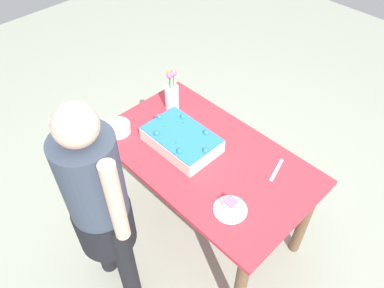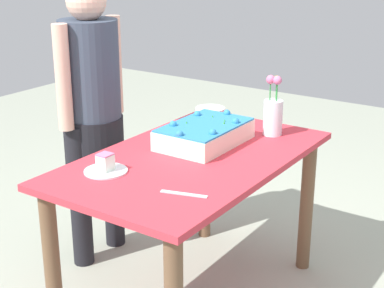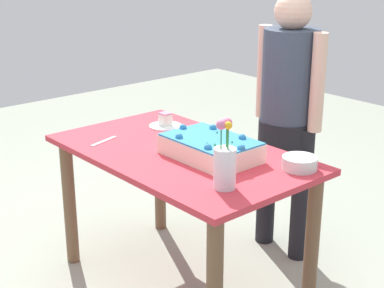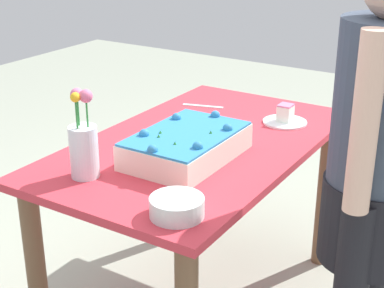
{
  "view_description": "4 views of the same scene",
  "coord_description": "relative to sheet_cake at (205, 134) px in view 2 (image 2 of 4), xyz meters",
  "views": [
    {
      "loc": [
        -1.04,
        1.13,
        2.42
      ],
      "look_at": [
        0.09,
        0.03,
        0.81
      ],
      "focal_mm": 35.0,
      "sensor_mm": 36.0,
      "label": 1
    },
    {
      "loc": [
        -2.05,
        -1.39,
        1.67
      ],
      "look_at": [
        0.05,
        0.04,
        0.79
      ],
      "focal_mm": 55.0,
      "sensor_mm": 36.0,
      "label": 2
    },
    {
      "loc": [
        2.1,
        -1.74,
        1.73
      ],
      "look_at": [
        0.15,
        -0.05,
        0.84
      ],
      "focal_mm": 55.0,
      "sensor_mm": 36.0,
      "label": 3
    },
    {
      "loc": [
        1.79,
        1.09,
        1.58
      ],
      "look_at": [
        0.06,
        0.0,
        0.77
      ],
      "focal_mm": 55.0,
      "sensor_mm": 36.0,
      "label": 4
    }
  ],
  "objects": [
    {
      "name": "dining_table",
      "position": [
        -0.16,
        -0.05,
        -0.18
      ],
      "size": [
        1.33,
        0.78,
        0.75
      ],
      "color": "#CB323F",
      "rests_on": "ground_plane"
    },
    {
      "name": "sheet_cake",
      "position": [
        0.0,
        0.0,
        0.0
      ],
      "size": [
        0.45,
        0.3,
        0.12
      ],
      "color": "#FAE8D0",
      "rests_on": "dining_table"
    },
    {
      "name": "serving_plate_with_slice",
      "position": [
        -0.53,
        0.15,
        -0.03
      ],
      "size": [
        0.18,
        0.18,
        0.08
      ],
      "color": "white",
      "rests_on": "dining_table"
    },
    {
      "name": "cake_knife",
      "position": [
        -0.54,
        -0.26,
        -0.05
      ],
      "size": [
        0.07,
        0.19,
        0.0
      ],
      "primitive_type": "cube",
      "rotation": [
        0.0,
        0.0,
        1.86
      ],
      "color": "silver",
      "rests_on": "dining_table"
    },
    {
      "name": "flower_vase",
      "position": [
        0.31,
        -0.2,
        0.06
      ],
      "size": [
        0.1,
        0.1,
        0.3
      ],
      "color": "silver",
      "rests_on": "dining_table"
    },
    {
      "name": "fruit_bowl",
      "position": [
        0.37,
        0.21,
        -0.02
      ],
      "size": [
        0.16,
        0.16,
        0.06
      ],
      "primitive_type": "cylinder",
      "color": "silver",
      "rests_on": "dining_table"
    },
    {
      "name": "person_standing",
      "position": [
        -0.08,
        0.65,
        0.05
      ],
      "size": [
        0.45,
        0.31,
        1.49
      ],
      "rotation": [
        0.0,
        0.0,
        -1.57
      ],
      "color": "black",
      "rests_on": "ground_plane"
    }
  ]
}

